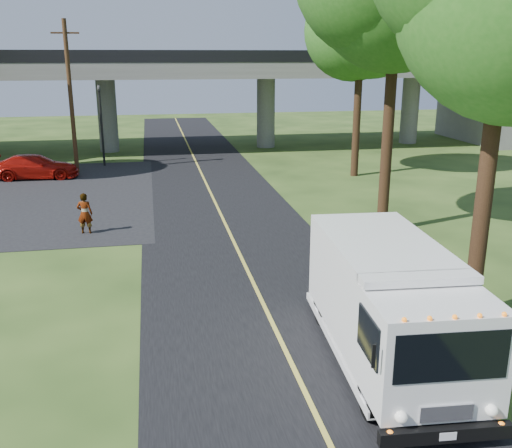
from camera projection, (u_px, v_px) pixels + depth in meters
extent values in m
plane|color=#253C15|center=(286.00, 352.00, 13.89)|extent=(120.00, 120.00, 0.00)
cube|color=black|center=(229.00, 232.00, 23.32)|extent=(7.00, 90.00, 0.02)
cube|color=gold|center=(229.00, 231.00, 23.31)|extent=(0.12, 90.00, 0.01)
cube|color=slate|center=(187.00, 69.00, 42.36)|extent=(50.00, 9.00, 1.20)
cube|color=black|center=(191.00, 56.00, 37.95)|extent=(50.00, 0.25, 0.80)
cube|color=black|center=(183.00, 56.00, 46.25)|extent=(50.00, 0.25, 0.80)
cube|color=slate|center=(488.00, 105.00, 47.59)|extent=(4.00, 10.00, 6.00)
cylinder|color=slate|center=(107.00, 115.00, 42.24)|extent=(1.40, 1.40, 5.40)
cylinder|color=slate|center=(266.00, 112.00, 44.35)|extent=(1.40, 1.40, 5.40)
cylinder|color=slate|center=(410.00, 110.00, 46.45)|extent=(1.40, 1.40, 5.40)
cylinder|color=black|center=(102.00, 126.00, 36.61)|extent=(0.14, 0.14, 5.20)
imported|color=black|center=(99.00, 94.00, 36.05)|extent=(0.18, 0.22, 1.10)
cylinder|color=#472D19|center=(71.00, 98.00, 33.93)|extent=(0.26, 0.26, 9.00)
cube|color=#472D19|center=(65.00, 33.00, 32.88)|extent=(1.60, 0.10, 0.10)
cylinder|color=#382314|center=(484.00, 193.00, 14.81)|extent=(0.44, 0.44, 7.00)
cylinder|color=#382314|center=(387.00, 138.00, 22.37)|extent=(0.44, 0.44, 7.70)
cylinder|color=#382314|center=(357.00, 120.00, 33.38)|extent=(0.44, 0.44, 6.65)
sphere|color=#255F19|center=(361.00, 32.00, 32.00)|extent=(5.58, 5.58, 5.58)
sphere|color=#255F19|center=(372.00, 26.00, 31.62)|extent=(4.96, 4.96, 4.96)
cube|color=white|center=(378.00, 282.00, 13.80)|extent=(2.69, 4.55, 2.25)
cube|color=white|center=(429.00, 348.00, 10.87)|extent=(2.51, 1.95, 2.05)
cube|color=black|center=(451.00, 356.00, 9.94)|extent=(2.10, 0.22, 0.95)
cube|color=black|center=(446.00, 434.00, 10.28)|extent=(2.51, 0.34, 0.28)
cube|color=white|center=(379.00, 341.00, 13.81)|extent=(2.78, 5.95, 0.18)
cylinder|color=black|center=(371.00, 397.00, 11.27)|extent=(0.34, 0.92, 0.90)
cylinder|color=black|center=(469.00, 390.00, 11.50)|extent=(0.34, 0.92, 0.90)
cylinder|color=black|center=(322.00, 308.00, 15.27)|extent=(0.34, 0.92, 0.90)
cylinder|color=black|center=(396.00, 304.00, 15.50)|extent=(0.34, 0.92, 0.90)
imported|color=#9F1009|center=(36.00, 167.00, 33.35)|extent=(4.86, 2.09, 1.39)
imported|color=gray|center=(85.00, 214.00, 22.90)|extent=(0.67, 0.49, 1.69)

